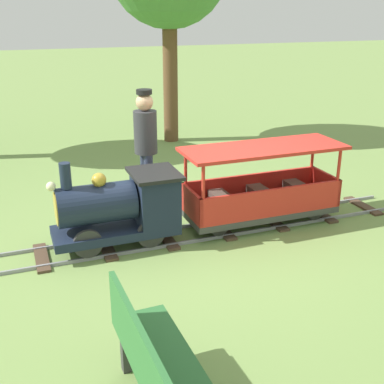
# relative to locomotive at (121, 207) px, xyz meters

# --- Properties ---
(ground_plane) EXTENTS (60.00, 60.00, 0.00)m
(ground_plane) POSITION_rel_locomotive_xyz_m (0.00, -1.06, -0.49)
(ground_plane) COLOR #75934C
(track) EXTENTS (0.67, 5.70, 0.04)m
(track) POSITION_rel_locomotive_xyz_m (0.00, -0.87, -0.47)
(track) COLOR gray
(track) RESTS_ON ground_plane
(locomotive) EXTENTS (0.63, 1.45, 1.02)m
(locomotive) POSITION_rel_locomotive_xyz_m (0.00, 0.00, 0.00)
(locomotive) COLOR #192338
(locomotive) RESTS_ON ground_plane
(passenger_car) EXTENTS (0.73, 2.00, 0.97)m
(passenger_car) POSITION_rel_locomotive_xyz_m (0.00, -1.77, -0.06)
(passenger_car) COLOR #3F3F3F
(passenger_car) RESTS_ON ground_plane
(conductor_person) EXTENTS (0.30, 0.30, 1.62)m
(conductor_person) POSITION_rel_locomotive_xyz_m (0.95, -0.57, 0.47)
(conductor_person) COLOR #282D47
(conductor_person) RESTS_ON ground_plane
(park_bench) EXTENTS (1.31, 0.43, 0.82)m
(park_bench) POSITION_rel_locomotive_xyz_m (-2.62, 0.37, -0.07)
(park_bench) COLOR #2D6B33
(park_bench) RESTS_ON ground_plane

